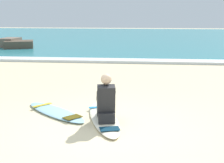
{
  "coord_description": "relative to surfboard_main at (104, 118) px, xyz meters",
  "views": [
    {
      "loc": [
        0.75,
        -5.64,
        2.18
      ],
      "look_at": [
        -0.05,
        1.91,
        0.55
      ],
      "focal_mm": 52.01,
      "sensor_mm": 36.0,
      "label": 1
    }
  ],
  "objects": [
    {
      "name": "surfer_seated",
      "position": [
        0.08,
        -0.24,
        0.4
      ],
      "size": [
        0.46,
        0.75,
        0.95
      ],
      "color": "#232326",
      "rests_on": "surfboard_main"
    },
    {
      "name": "surfboard_main",
      "position": [
        0.0,
        0.0,
        0.0
      ],
      "size": [
        1.15,
        2.41,
        0.08
      ],
      "color": "#EFE5C6",
      "rests_on": "ground"
    },
    {
      "name": "surfboard_spare_near",
      "position": [
        -1.1,
        0.3,
        0.0
      ],
      "size": [
        1.84,
        1.71,
        0.08
      ],
      "color": "#9ED1E5",
      "rests_on": "ground"
    },
    {
      "name": "sea",
      "position": [
        0.09,
        21.62,
        0.01
      ],
      "size": [
        80.0,
        28.0,
        0.1
      ],
      "primitive_type": "cube",
      "color": "teal",
      "rests_on": "ground"
    },
    {
      "name": "ground_plane",
      "position": [
        0.09,
        -0.71,
        -0.04
      ],
      "size": [
        80.0,
        80.0,
        0.0
      ],
      "primitive_type": "plane",
      "color": "beige"
    },
    {
      "name": "breaking_foam",
      "position": [
        0.09,
        7.92,
        0.02
      ],
      "size": [
        80.0,
        0.9,
        0.11
      ],
      "primitive_type": "cube",
      "color": "white",
      "rests_on": "ground"
    }
  ]
}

